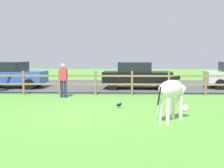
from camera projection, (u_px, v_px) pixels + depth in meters
The scene contains 8 objects.
ground_plane at pixel (79, 115), 10.42m from camera, with size 60.00×60.00×0.00m, color #549338.
parking_asphalt at pixel (99, 85), 19.67m from camera, with size 28.00×7.40×0.05m, color #47474C.
paddock_fence at pixel (77, 81), 15.35m from camera, with size 20.52×0.11×1.23m.
zebra at pixel (172, 92), 9.44m from camera, with size 1.40×1.59×1.41m.
crow_on_grass at pixel (119, 105), 11.77m from camera, with size 0.22×0.10×0.20m.
parked_car_blue at pixel (11, 75), 18.21m from camera, with size 4.08×2.05×1.56m.
parked_car_black at pixel (137, 75), 17.69m from camera, with size 4.08×2.04×1.56m.
visitor_near_fence at pixel (63, 79), 14.48m from camera, with size 0.38×0.25×1.64m.
Camera 1 is at (1.47, -10.21, 2.15)m, focal length 48.36 mm.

